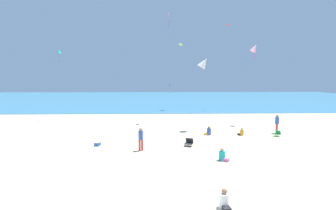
{
  "coord_description": "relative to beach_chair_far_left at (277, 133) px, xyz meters",
  "views": [
    {
      "loc": [
        -0.47,
        -9.51,
        5.0
      ],
      "look_at": [
        0.0,
        5.29,
        3.48
      ],
      "focal_mm": 27.11,
      "sensor_mm": 36.0,
      "label": 1
    }
  ],
  "objects": [
    {
      "name": "ground_plane",
      "position": [
        -9.79,
        -2.01,
        -0.26
      ],
      "size": [
        120.0,
        120.0,
        0.0
      ],
      "primitive_type": "plane",
      "color": "#C6B58C"
    },
    {
      "name": "ocean_water",
      "position": [
        -9.79,
        44.55,
        -0.23
      ],
      "size": [
        120.0,
        60.0,
        0.05
      ],
      "primitive_type": "cube",
      "color": "teal",
      "rests_on": "ground_plane"
    },
    {
      "name": "beach_chair_far_left",
      "position": [
        0.0,
        0.0,
        0.0
      ],
      "size": [
        0.74,
        0.71,
        0.54
      ],
      "rotation": [
        0.0,
        0.0,
        3.7
      ],
      "color": "#2D9956",
      "rests_on": "ground_plane"
    },
    {
      "name": "beach_chair_mid_beach",
      "position": [
        -8.11,
        -3.02,
        0.03
      ],
      "size": [
        0.76,
        0.75,
        0.59
      ],
      "rotation": [
        0.0,
        0.0,
        4.32
      ],
      "color": "black",
      "rests_on": "ground_plane"
    },
    {
      "name": "cooler_box",
      "position": [
        -14.98,
        -2.7,
        -0.11
      ],
      "size": [
        0.44,
        0.52,
        0.29
      ],
      "rotation": [
        0.0,
        0.0,
        1.34
      ],
      "color": "#2D56B7",
      "rests_on": "ground_plane"
    },
    {
      "name": "person_0",
      "position": [
        -7.77,
        -12.2,
        0.03
      ],
      "size": [
        0.41,
        0.65,
        0.77
      ],
      "rotation": [
        0.0,
        0.0,
        4.84
      ],
      "color": "white",
      "rests_on": "ground_plane"
    },
    {
      "name": "person_1",
      "position": [
        -6.43,
        -6.46,
        0.04
      ],
      "size": [
        0.71,
        0.66,
        0.81
      ],
      "rotation": [
        0.0,
        0.0,
        5.62
      ],
      "color": "#19ADB2",
      "rests_on": "ground_plane"
    },
    {
      "name": "person_2",
      "position": [
        0.53,
        1.23,
        0.75
      ],
      "size": [
        0.49,
        0.49,
        1.75
      ],
      "rotation": [
        0.0,
        0.0,
        5.58
      ],
      "color": "red",
      "rests_on": "ground_plane"
    },
    {
      "name": "person_5",
      "position": [
        -11.61,
        -4.16,
        0.69
      ],
      "size": [
        0.41,
        0.41,
        1.63
      ],
      "rotation": [
        0.0,
        0.0,
        5.01
      ],
      "color": "red",
      "rests_on": "ground_plane"
    },
    {
      "name": "person_6",
      "position": [
        -3.02,
        0.44,
        -0.01
      ],
      "size": [
        0.6,
        0.56,
        0.68
      ],
      "rotation": [
        0.0,
        0.0,
        2.46
      ],
      "color": "orange",
      "rests_on": "ground_plane"
    },
    {
      "name": "person_7",
      "position": [
        -5.92,
        0.72,
        0.04
      ],
      "size": [
        0.65,
        0.4,
        0.79
      ],
      "rotation": [
        0.0,
        0.0,
        3.21
      ],
      "color": "blue",
      "rests_on": "ground_plane"
    },
    {
      "name": "kite_red",
      "position": [
        0.77,
        20.08,
        13.5
      ],
      "size": [
        0.76,
        0.74,
        1.1
      ],
      "rotation": [
        0.0,
        0.0,
        0.66
      ],
      "color": "red"
    },
    {
      "name": "kite_teal",
      "position": [
        -22.32,
        9.63,
        8.02
      ],
      "size": [
        0.53,
        0.45,
        1.5
      ],
      "rotation": [
        0.0,
        0.0,
        4.62
      ],
      "color": "#1EADAD"
    },
    {
      "name": "kite_magenta",
      "position": [
        -9.25,
        7.87,
        11.77
      ],
      "size": [
        0.17,
        0.96,
        1.68
      ],
      "rotation": [
        0.0,
        0.0,
        1.37
      ],
      "color": "#DB3DA8"
    },
    {
      "name": "kite_blue",
      "position": [
        -8.74,
        18.13,
        3.67
      ],
      "size": [
        0.24,
        0.53,
        1.6
      ],
      "rotation": [
        0.0,
        0.0,
        4.24
      ],
      "color": "blue"
    },
    {
      "name": "kite_white",
      "position": [
        -6.05,
        2.91,
        6.29
      ],
      "size": [
        1.43,
        1.19,
        1.66
      ],
      "rotation": [
        0.0,
        0.0,
        4.35
      ],
      "color": "white"
    },
    {
      "name": "kite_pink",
      "position": [
        -0.03,
        6.05,
        8.08
      ],
      "size": [
        0.95,
        0.66,
        1.71
      ],
      "rotation": [
        0.0,
        0.0,
        1.58
      ],
      "color": "pink"
    },
    {
      "name": "kite_lime",
      "position": [
        -6.85,
        19.64,
        10.26
      ],
      "size": [
        0.9,
        1.0,
        1.52
      ],
      "rotation": [
        0.0,
        0.0,
        1.97
      ],
      "color": "#99DB33"
    }
  ]
}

